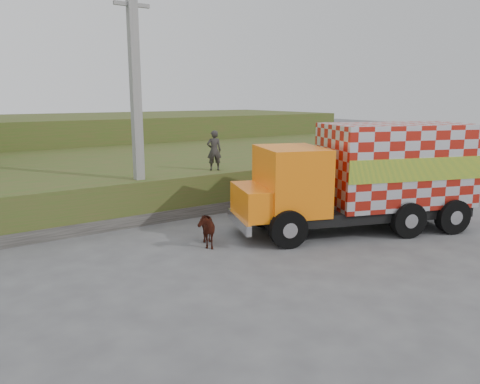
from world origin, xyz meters
TOP-DOWN VIEW (x-y plane):
  - ground at (0.00, 0.00)m, footprint 120.00×120.00m
  - embankment at (0.00, 10.00)m, footprint 40.00×12.00m
  - embankment_far at (0.00, 22.00)m, footprint 40.00×12.00m
  - retaining_strip at (-2.00, 4.20)m, footprint 16.00×0.50m
  - utility_pole at (-1.00, 4.60)m, footprint 1.20×0.30m
  - cargo_truck at (4.70, -0.49)m, footprint 8.10×4.86m
  - cow at (-0.53, 0.97)m, footprint 0.99×1.40m
  - pedestrian at (2.18, 4.85)m, footprint 0.66×0.55m

SIDE VIEW (x-z plane):
  - ground at x=0.00m, z-range 0.00..0.00m
  - retaining_strip at x=-2.00m, z-range 0.00..0.40m
  - cow at x=-0.53m, z-range 0.00..1.08m
  - embankment at x=0.00m, z-range 0.00..1.50m
  - embankment_far at x=0.00m, z-range 0.00..3.00m
  - cargo_truck at x=4.70m, z-range 0.05..3.50m
  - pedestrian at x=2.18m, z-range 1.50..3.04m
  - utility_pole at x=-1.00m, z-range 0.08..8.07m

